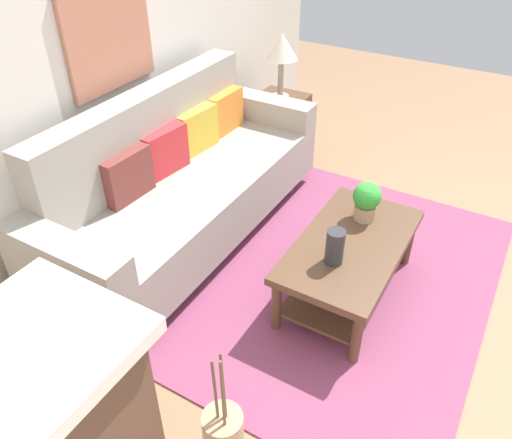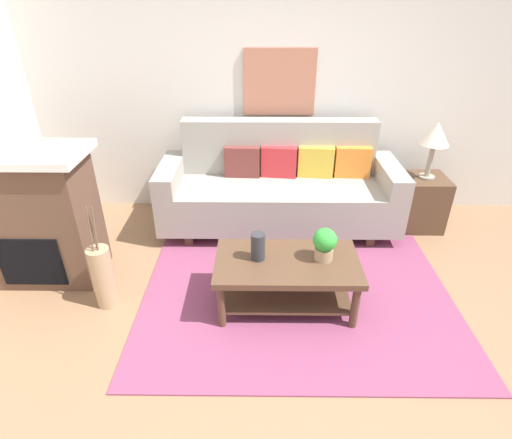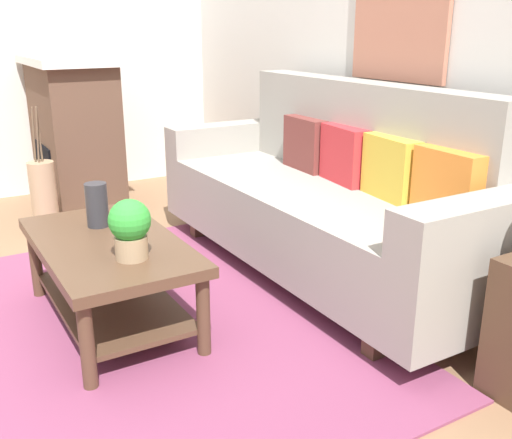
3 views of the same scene
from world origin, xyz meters
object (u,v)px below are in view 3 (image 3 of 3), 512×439
Objects in this scene: tabletop_vase at (97,205)px; potted_plant_tabletop at (130,227)px; throw_pillow_crimson at (345,155)px; fireplace at (75,133)px; throw_pillow_orange at (448,184)px; framed_painting at (399,20)px; throw_pillow_maroon at (306,144)px; floor_vase at (44,200)px; coffee_table at (109,263)px; couch at (326,200)px; throw_pillow_mustard at (391,168)px.

tabletop_vase is 0.50m from potted_plant_tabletop.
throw_pillow_crimson is 2.28m from fireplace.
throw_pillow_orange reaches higher than tabletop_vase.
throw_pillow_orange is at bearing 71.18° from potted_plant_tabletop.
fireplace is at bearing -146.62° from framed_painting.
framed_painting is at bearing 42.00° from throw_pillow_maroon.
floor_vase is (0.63, -0.39, -0.32)m from fireplace.
floor_vase is at bearing -129.12° from framed_painting.
throw_pillow_orange reaches higher than coffee_table.
couch reaches higher than throw_pillow_maroon.
throw_pillow_maroon is at bearing 97.06° from tabletop_vase.
fireplace is at bearing 169.31° from coffee_table.
framed_painting is (1.42, 1.74, 1.14)m from floor_vase.
framed_painting is (-0.76, 0.34, 0.72)m from throw_pillow_orange.
fireplace is at bearing 171.12° from potted_plant_tabletop.
throw_pillow_maroon is (-0.38, 0.12, 0.25)m from couch.
coffee_table is (0.02, -1.40, -0.37)m from throw_pillow_crimson.
throw_pillow_orange is at bearing 0.00° from throw_pillow_crimson.
fireplace is 0.81m from floor_vase.
floor_vase is 0.72× the size of framed_painting.
throw_pillow_mustard reaches higher than coffee_table.
fireplace is (-2.05, -1.01, -0.09)m from throw_pillow_crimson.
fireplace reaches higher than coffee_table.
throw_pillow_orange is (0.38, 0.00, 0.00)m from throw_pillow_mustard.
potted_plant_tabletop is 0.50× the size of floor_vase.
throw_pillow_mustard is at bearing 0.00° from throw_pillow_crimson.
throw_pillow_orange is 1.65× the size of tabletop_vase.
coffee_table is 1.43m from floor_vase.
couch is 6.65× the size of throw_pillow_orange.
throw_pillow_mustard is 1.65× the size of tabletop_vase.
potted_plant_tabletop is (-0.09, -1.37, -0.11)m from throw_pillow_mustard.
couch is 1.29m from potted_plant_tabletop.
throw_pillow_mustard is (0.38, 0.12, 0.25)m from couch.
coffee_table is at bearing -74.27° from throw_pillow_maroon.
throw_pillow_orange is at bearing 0.00° from throw_pillow_maroon.
throw_pillow_orange is 0.49× the size of framed_painting.
throw_pillow_orange is 1.37× the size of potted_plant_tabletop.
potted_plant_tabletop is (-0.47, -1.37, -0.11)m from throw_pillow_orange.
throw_pillow_crimson is at bearing 26.21° from fireplace.
potted_plant_tabletop is at bearing -0.10° from tabletop_vase.
couch is 3.29× the size of framed_painting.
framed_painting is at bearing 90.00° from throw_pillow_crimson.
framed_painting is at bearing 90.00° from couch.
throw_pillow_maroon is at bearing 31.13° from fireplace.
tabletop_vase is 0.30× the size of framed_painting.
potted_plant_tabletop is at bearing 0.92° from floor_vase.
framed_painting is at bearing 90.49° from coffee_table.
tabletop_vase is 1.24m from floor_vase.
throw_pillow_maroon is 1.14m from throw_pillow_orange.
fireplace reaches higher than potted_plant_tabletop.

